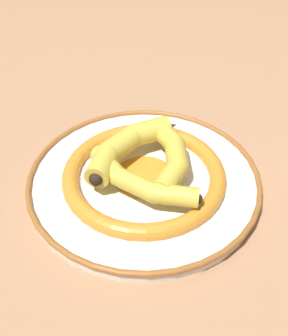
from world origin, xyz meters
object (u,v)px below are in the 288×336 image
(decorative_bowl, at_px, (144,178))
(banana_a, at_px, (171,156))
(banana_b, at_px, (127,145))
(banana_c, at_px, (137,180))

(decorative_bowl, bearing_deg, banana_a, -21.92)
(banana_a, xyz_separation_m, banana_b, (-0.04, 0.06, 0.00))
(decorative_bowl, height_order, banana_a, banana_a)
(banana_c, bearing_deg, banana_b, 135.22)
(banana_a, xyz_separation_m, banana_c, (-0.08, -0.01, -0.00))
(decorative_bowl, height_order, banana_b, banana_b)
(banana_a, relative_size, banana_c, 0.84)
(decorative_bowl, relative_size, banana_a, 2.32)
(banana_a, distance_m, banana_b, 0.08)
(banana_c, bearing_deg, banana_a, 78.36)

